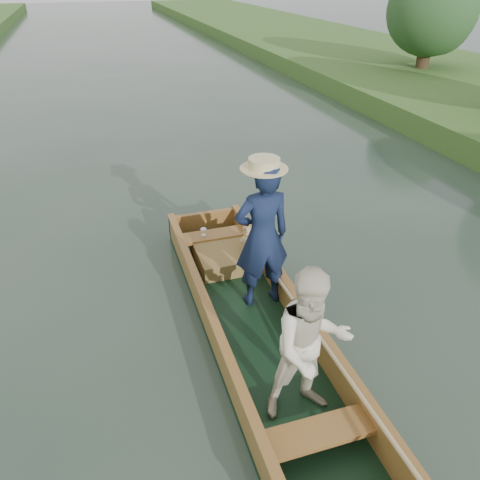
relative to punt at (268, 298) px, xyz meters
name	(u,v)px	position (x,y,z in m)	size (l,w,h in m)	color
ground	(256,336)	(-0.10, 0.10, -0.59)	(120.00, 120.00, 0.00)	#283D30
trees_far	(121,28)	(-0.56, 8.71, 1.81)	(22.80, 11.57, 4.16)	#47331E
punt	(268,298)	(0.00, 0.00, 0.00)	(1.14, 5.02, 1.93)	black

